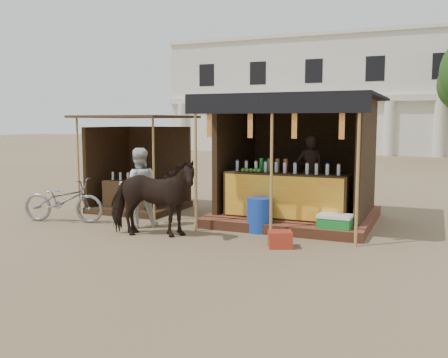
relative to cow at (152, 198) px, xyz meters
name	(u,v)px	position (x,y,z in m)	size (l,w,h in m)	color
ground	(188,252)	(1.17, -0.77, -0.76)	(120.00, 120.00, 0.00)	#846B4C
main_stall	(297,176)	(2.18, 2.59, 0.26)	(3.60, 3.61, 2.78)	brown
secondary_stall	(135,176)	(-2.00, 2.46, 0.09)	(2.40, 2.40, 2.38)	#3B2815
cow	(152,198)	(0.00, 0.00, 0.00)	(0.82, 1.81, 1.53)	black
motorbike	(63,200)	(-2.58, 0.47, -0.28)	(0.65, 1.86, 0.98)	gray
bystander	(139,188)	(-0.75, 0.70, 0.08)	(0.82, 0.64, 1.69)	silver
blue_barrel	(260,215)	(1.79, 1.23, -0.41)	(0.53, 0.53, 0.70)	#163DA9
red_crate	(280,239)	(2.53, 0.18, -0.62)	(0.41, 0.36, 0.29)	#A22E1B
cooler	(335,226)	(3.30, 1.29, -0.53)	(0.65, 0.46, 0.46)	#1B7C2B
background_building	(351,97)	(-0.83, 29.17, 3.22)	(26.00, 7.45, 8.18)	silver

